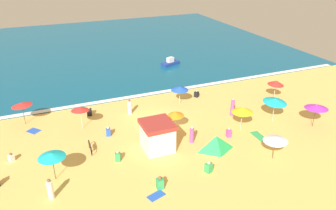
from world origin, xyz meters
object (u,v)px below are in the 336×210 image
object	(u,v)px
beach_umbrella_3	(276,139)
beach_umbrella_5	(275,101)
beach_umbrella_7	(80,109)
beachgoer_6	(50,190)
beach_tent	(216,143)
beachgoer_3	(118,156)
beachgoer_11	(192,135)
beachgoer_8	(108,132)
beachgoer_10	(89,112)
parked_bicycle	(90,147)
beachgoer_12	(160,183)
beach_umbrella_8	(276,83)
beachgoer_1	(130,107)
beach_umbrella_1	(52,155)
beach_umbrella_2	(175,114)
beach_umbrella_6	(242,110)
small_boat_0	(170,63)
beach_umbrella_9	(316,107)
beach_umbrella_4	(22,104)
beach_umbrella_0	(180,88)
beachgoer_9	(196,94)
beachgoer_5	(232,107)
beachgoer_2	(11,158)

from	to	relation	value
beach_umbrella_3	beach_umbrella_5	bearing A→B (deg)	51.66
beach_umbrella_7	beachgoer_6	xyz separation A→B (m)	(-3.47, -8.76, -1.32)
beach_tent	beachgoer_3	distance (m)	7.99
beach_umbrella_7	beachgoer_11	size ratio (longest dim) A/B	1.47
beachgoer_8	beachgoer_10	distance (m)	4.67
beach_tent	beachgoer_11	xyz separation A→B (m)	(-1.27, 1.87, 0.06)
parked_bicycle	beachgoer_12	bearing A→B (deg)	-61.22
beach_umbrella_5	beach_umbrella_8	bearing A→B (deg)	49.87
beach_umbrella_5	beach_umbrella_7	xyz separation A→B (m)	(-17.25, 5.40, -0.03)
beachgoer_1	beachgoer_6	bearing A→B (deg)	-130.14
beach_umbrella_5	beachgoer_10	bearing A→B (deg)	154.17
beach_umbrella_1	beach_umbrella_2	xyz separation A→B (m)	(10.76, 3.09, -0.33)
beach_umbrella_6	beachgoer_8	world-z (taller)	beach_umbrella_6
beach_tent	beach_umbrella_6	bearing A→B (deg)	28.56
small_boat_0	beachgoer_1	bearing A→B (deg)	-127.99
beach_umbrella_2	beachgoer_1	xyz separation A→B (m)	(-2.84, 4.80, -0.96)
beach_umbrella_3	beach_umbrella_8	world-z (taller)	beach_umbrella_8
beach_umbrella_1	beach_umbrella_5	size ratio (longest dim) A/B	0.90
beach_umbrella_2	beach_umbrella_7	size ratio (longest dim) A/B	0.86
beach_umbrella_9	small_boat_0	distance (m)	22.03
beach_umbrella_4	small_boat_0	size ratio (longest dim) A/B	0.92
beachgoer_11	small_boat_0	bearing A→B (deg)	72.19
beach_umbrella_0	beach_umbrella_2	bearing A→B (deg)	-118.47
beach_umbrella_4	beach_umbrella_7	distance (m)	5.70
beach_tent	beachgoer_11	bearing A→B (deg)	124.15
beachgoer_6	beachgoer_9	bearing A→B (deg)	34.11
beachgoer_10	beachgoer_12	size ratio (longest dim) A/B	0.92
beach_umbrella_3	beachgoer_8	xyz separation A→B (m)	(-11.20, 8.44, -1.39)
beach_umbrella_4	beach_umbrella_5	xyz separation A→B (m)	(22.09, -8.40, 0.05)
beachgoer_5	beachgoer_8	world-z (taller)	beachgoer_5
beach_umbrella_1	beachgoer_1	bearing A→B (deg)	44.87
beach_umbrella_5	beach_umbrella_7	bearing A→B (deg)	162.61
beach_umbrella_9	beachgoer_12	xyz separation A→B (m)	(-16.39, -2.74, -1.62)
beachgoer_9	small_boat_0	bearing A→B (deg)	82.20
beachgoer_3	beach_tent	bearing A→B (deg)	-11.75
beach_umbrella_0	beach_umbrella_4	bearing A→B (deg)	174.15
beach_umbrella_6	beachgoer_12	distance (m)	10.99
beach_umbrella_6	beachgoer_2	bearing A→B (deg)	172.03
beach_umbrella_3	parked_bicycle	distance (m)	14.76
beach_umbrella_0	beach_umbrella_9	world-z (taller)	beach_umbrella_9
beachgoer_12	beachgoer_6	bearing A→B (deg)	165.70
beach_umbrella_6	beachgoer_5	world-z (taller)	beach_umbrella_6
beachgoer_6	beach_umbrella_6	bearing A→B (deg)	10.00
beach_umbrella_4	beach_umbrella_6	world-z (taller)	beach_umbrella_6
beachgoer_6	beachgoer_12	world-z (taller)	beachgoer_6
parked_bicycle	beachgoer_9	bearing A→B (deg)	26.30
beach_umbrella_1	beachgoer_6	size ratio (longest dim) A/B	1.66
beach_umbrella_3	beach_umbrella_4	xyz separation A→B (m)	(-17.96, 13.62, 0.25)
beach_umbrella_0	beachgoer_2	bearing A→B (deg)	-164.60
parked_bicycle	beach_umbrella_3	bearing A→B (deg)	-26.59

